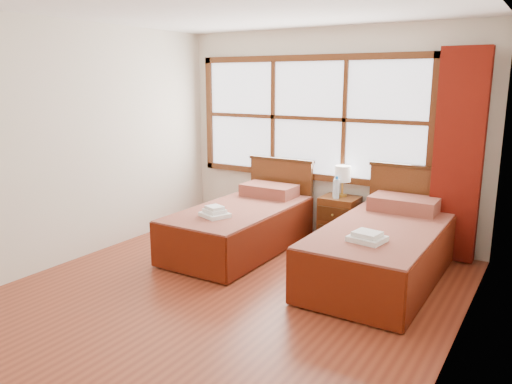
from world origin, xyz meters
The scene contains 15 objects.
floor centered at (0.00, 0.00, 0.00)m, with size 4.50×4.50×0.00m, color brown.
ceiling centered at (0.00, 0.00, 2.60)m, with size 4.50×4.50×0.00m, color white.
wall_back centered at (0.00, 2.25, 1.30)m, with size 4.00×4.00×0.00m, color silver.
wall_left centered at (-2.00, 0.00, 1.30)m, with size 4.50×4.50×0.00m, color silver.
wall_right centered at (2.00, 0.00, 1.30)m, with size 4.50×4.50×0.00m, color silver.
window centered at (-0.25, 2.21, 1.50)m, with size 3.16×0.06×1.56m.
curtain centered at (1.60, 2.11, 1.17)m, with size 0.50×0.16×2.30m, color maroon.
bed_left centered at (-0.59, 1.20, 0.30)m, with size 1.00×2.02×0.97m.
bed_right centered at (1.12, 1.20, 0.31)m, with size 1.06×2.08×1.03m.
nightstand centered at (0.31, 1.99, 0.29)m, with size 0.44×0.43×0.58m.
towels_left centered at (-0.60, 0.67, 0.57)m, with size 0.36×0.33×0.12m.
towels_right centered at (1.13, 0.63, 0.59)m, with size 0.34×0.31×0.09m.
lamp centered at (0.31, 2.06, 0.85)m, with size 0.19×0.19×0.38m.
bottle_near centered at (0.26, 1.97, 0.69)m, with size 0.06×0.06×0.23m.
bottle_far centered at (0.29, 1.91, 0.71)m, with size 0.07×0.07×0.27m.
Camera 1 is at (2.54, -3.56, 1.98)m, focal length 35.00 mm.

